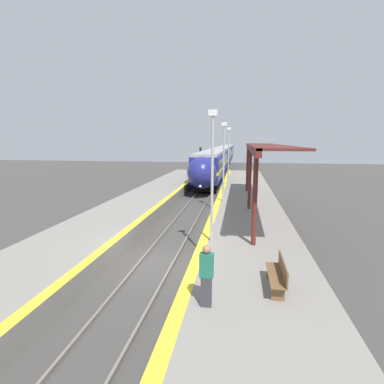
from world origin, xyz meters
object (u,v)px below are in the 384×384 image
lamppost_near (212,169)px  lamppost_far (229,152)px  train (222,156)px  platform_bench (279,274)px  person_waiting (206,275)px  railway_signal (200,159)px  lamppost_mid (224,157)px

lamppost_near → lamppost_far: size_ratio=1.00×
train → lamppost_far: 28.88m
platform_bench → person_waiting: 2.38m
person_waiting → lamppost_far: size_ratio=0.30×
person_waiting → railway_signal: railway_signal is taller
platform_bench → lamppost_near: (-2.34, 3.91, 2.68)m
person_waiting → railway_signal: 34.30m
lamppost_near → lamppost_mid: 8.74m
train → lamppost_near: (2.29, -46.20, 1.85)m
railway_signal → lamppost_near: lamppost_near is taller
lamppost_mid → train: bearing=93.5°
railway_signal → lamppost_far: size_ratio=0.77×
train → lamppost_near: 46.30m
platform_bench → railway_signal: railway_signal is taller
person_waiting → lamppost_far: lamppost_far is taller
platform_bench → lamppost_far: bearing=96.2°
platform_bench → person_waiting: size_ratio=1.06×
railway_signal → person_waiting: bearing=-82.2°
lamppost_mid → railway_signal: bearing=102.0°
platform_bench → person_waiting: person_waiting is taller
lamppost_near → platform_bench: bearing=-59.1°
lamppost_far → lamppost_near: bearing=-90.0°
person_waiting → lamppost_far: 22.74m
train → railway_signal: (-1.99, -17.38, 0.37)m
train → lamppost_near: bearing=-87.2°
lamppost_mid → lamppost_far: (0.00, 8.74, 0.00)m
train → railway_signal: railway_signal is taller
lamppost_near → railway_signal: bearing=98.5°
lamppost_near → lamppost_far: same height
lamppost_mid → lamppost_far: bearing=90.0°
person_waiting → lamppost_far: (-0.35, 22.62, 2.29)m
platform_bench → lamppost_mid: 13.14m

